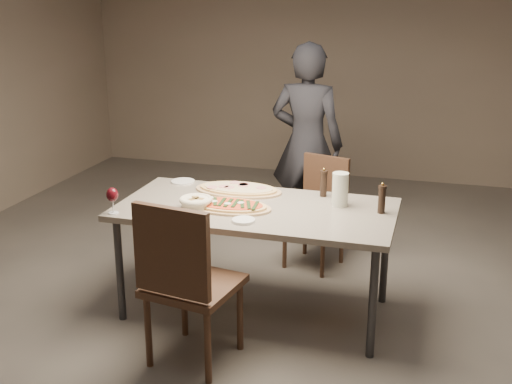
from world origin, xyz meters
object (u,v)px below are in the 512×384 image
(chair_far, at_px, (319,205))
(dining_table, at_px, (256,215))
(chair_near, at_px, (185,276))
(ham_pizza, at_px, (238,189))
(bread_basket, at_px, (196,202))
(carafe, at_px, (340,189))
(diner, at_px, (307,144))
(pepper_mill_left, at_px, (324,183))
(zucchini_pizza, at_px, (228,206))

(chair_far, bearing_deg, dining_table, 91.51)
(chair_near, bearing_deg, dining_table, 84.96)
(ham_pizza, bearing_deg, chair_near, -86.18)
(bread_basket, bearing_deg, dining_table, 22.50)
(carafe, height_order, chair_far, carafe)
(ham_pizza, relative_size, diner, 0.36)
(pepper_mill_left, bearing_deg, ham_pizza, -174.32)
(zucchini_pizza, bearing_deg, carafe, 6.59)
(zucchini_pizza, xyz_separation_m, diner, (0.20, 1.48, 0.09))
(chair_near, bearing_deg, pepper_mill_left, 71.68)
(chair_near, distance_m, chair_far, 1.75)
(chair_near, bearing_deg, chair_far, 84.47)
(zucchini_pizza, xyz_separation_m, bread_basket, (-0.20, -0.07, 0.03))
(ham_pizza, height_order, bread_basket, bread_basket)
(dining_table, relative_size, bread_basket, 8.34)
(carafe, bearing_deg, zucchini_pizza, -159.83)
(chair_far, bearing_deg, ham_pizza, 71.04)
(ham_pizza, relative_size, bread_basket, 2.87)
(dining_table, xyz_separation_m, chair_far, (0.25, 0.93, -0.21))
(bread_basket, distance_m, chair_near, 0.68)
(zucchini_pizza, distance_m, chair_near, 0.71)
(bread_basket, height_order, chair_near, chair_near)
(bread_basket, distance_m, pepper_mill_left, 0.89)
(bread_basket, distance_m, carafe, 0.94)
(carafe, distance_m, chair_far, 0.89)
(carafe, bearing_deg, chair_near, -127.33)
(ham_pizza, relative_size, pepper_mill_left, 3.07)
(zucchini_pizza, bearing_deg, pepper_mill_left, 24.01)
(zucchini_pizza, relative_size, ham_pizza, 0.92)
(zucchini_pizza, xyz_separation_m, ham_pizza, (-0.05, 0.36, -0.00))
(ham_pizza, bearing_deg, diner, 80.27)
(ham_pizza, bearing_deg, bread_basket, -106.25)
(chair_far, bearing_deg, pepper_mill_left, 119.23)
(zucchini_pizza, height_order, carafe, carafe)
(dining_table, height_order, chair_far, chair_far)
(dining_table, distance_m, pepper_mill_left, 0.53)
(zucchini_pizza, distance_m, bread_basket, 0.21)
(diner, bearing_deg, pepper_mill_left, 111.43)
(chair_near, xyz_separation_m, diner, (0.23, 2.16, 0.28))
(dining_table, height_order, carafe, carafe)
(pepper_mill_left, bearing_deg, bread_basket, -146.59)
(dining_table, relative_size, pepper_mill_left, 8.91)
(ham_pizza, xyz_separation_m, bread_basket, (-0.15, -0.43, 0.03))
(zucchini_pizza, height_order, bread_basket, bread_basket)
(carafe, relative_size, diner, 0.13)
(zucchini_pizza, height_order, pepper_mill_left, pepper_mill_left)
(carafe, relative_size, chair_far, 0.26)
(zucchini_pizza, height_order, diner, diner)
(chair_far, bearing_deg, zucchini_pizza, 84.27)
(chair_near, xyz_separation_m, chair_far, (0.44, 1.69, -0.09))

